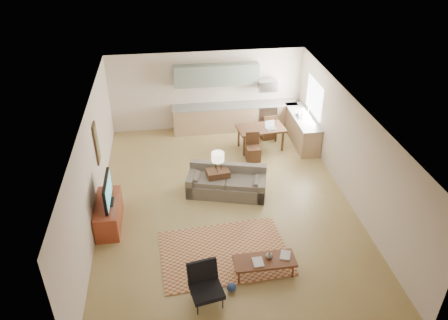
{
  "coord_description": "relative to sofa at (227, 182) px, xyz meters",
  "views": [
    {
      "loc": [
        -1.3,
        -9.2,
        7.0
      ],
      "look_at": [
        0.0,
        0.3,
        1.15
      ],
      "focal_mm": 35.0,
      "sensor_mm": 36.0,
      "label": 1
    }
  ],
  "objects": [
    {
      "name": "kitchen_range",
      "position": [
        1.91,
        3.76,
        0.07
      ],
      "size": [
        0.62,
        0.62,
        0.9
      ],
      "primitive_type": "cube",
      "color": "#A5A8AD",
      "rests_on": "ground"
    },
    {
      "name": "console_table",
      "position": [
        -0.22,
        0.11,
        -0.03
      ],
      "size": [
        0.64,
        0.47,
        0.7
      ],
      "primitive_type": null,
      "rotation": [
        0.0,
        0.0,
        0.12
      ],
      "color": "#3C2315",
      "rests_on": "floor"
    },
    {
      "name": "coffee_table",
      "position": [
        0.38,
        -3.04,
        -0.18
      ],
      "size": [
        1.34,
        0.55,
        0.4
      ],
      "primitive_type": null,
      "rotation": [
        0.0,
        0.0,
        0.02
      ],
      "color": "#4D2614",
      "rests_on": "floor"
    },
    {
      "name": "laptop",
      "position": [
        1.71,
        2.22,
        0.48
      ],
      "size": [
        0.35,
        0.28,
        0.23
      ],
      "primitive_type": null,
      "rotation": [
        0.0,
        0.0,
        0.17
      ],
      "color": "#A5A8AD",
      "rests_on": "dining_table"
    },
    {
      "name": "window_right",
      "position": [
        3.14,
        2.58,
        1.17
      ],
      "size": [
        0.02,
        1.4,
        1.05
      ],
      "primitive_type": "cube",
      "color": "white",
      "rests_on": "room"
    },
    {
      "name": "table_lamp",
      "position": [
        -0.22,
        0.11,
        0.6
      ],
      "size": [
        0.35,
        0.35,
        0.56
      ],
      "primitive_type": null,
      "rotation": [
        0.0,
        0.0,
        0.02
      ],
      "color": "beige",
      "rests_on": "console_table"
    },
    {
      "name": "dining_chair_near",
      "position": [
        1.05,
        1.64,
        0.06
      ],
      "size": [
        0.43,
        0.45,
        0.88
      ],
      "primitive_type": null,
      "rotation": [
        0.0,
        0.0,
        -0.02
      ],
      "color": "#3C2315",
      "rests_on": "floor"
    },
    {
      "name": "dining_chair_far",
      "position": [
        1.79,
        2.99,
        0.06
      ],
      "size": [
        0.49,
        0.51,
        0.88
      ],
      "primitive_type": null,
      "rotation": [
        0.0,
        0.0,
        3.31
      ],
      "color": "#3C2315",
      "rests_on": "floor"
    },
    {
      "name": "armchair",
      "position": [
        -0.92,
        -3.63,
        0.03
      ],
      "size": [
        0.84,
        0.84,
        0.82
      ],
      "primitive_type": null,
      "rotation": [
        0.0,
        0.0,
        0.18
      ],
      "color": "black",
      "rests_on": "floor"
    },
    {
      "name": "book_b",
      "position": [
        0.75,
        -2.93,
        0.03
      ],
      "size": [
        0.41,
        0.43,
        0.02
      ],
      "primitive_type": "imported",
      "rotation": [
        0.0,
        0.0,
        -0.36
      ],
      "color": "navy",
      "rests_on": "coffee_table"
    },
    {
      "name": "soap_bottle",
      "position": [
        2.74,
        2.68,
        0.63
      ],
      "size": [
        0.13,
        0.13,
        0.19
      ],
      "primitive_type": "imported",
      "rotation": [
        0.0,
        0.0,
        0.24
      ],
      "color": "beige",
      "rests_on": "kitchen_counter_right"
    },
    {
      "name": "wall_art_left",
      "position": [
        -3.3,
        0.48,
        1.17
      ],
      "size": [
        0.06,
        0.42,
        1.1
      ],
      "primitive_type": null,
      "color": "olive",
      "rests_on": "room"
    },
    {
      "name": "kitchen_microwave",
      "position": [
        1.91,
        3.78,
        1.17
      ],
      "size": [
        0.62,
        0.4,
        0.35
      ],
      "primitive_type": "cube",
      "color": "#A5A8AD",
      "rests_on": "room"
    },
    {
      "name": "tv",
      "position": [
        -2.98,
        -0.91,
        0.62
      ],
      "size": [
        0.11,
        1.11,
        0.67
      ],
      "primitive_type": null,
      "color": "black",
      "rests_on": "tv_credenza"
    },
    {
      "name": "upper_cabinets",
      "position": [
        0.21,
        3.91,
        1.57
      ],
      "size": [
        2.8,
        0.34,
        0.7
      ],
      "primitive_type": "cube",
      "color": "slate",
      "rests_on": "room"
    },
    {
      "name": "triptych",
      "position": [
        -0.19,
        4.05,
        1.37
      ],
      "size": [
        1.7,
        0.04,
        0.5
      ],
      "primitive_type": null,
      "color": "beige",
      "rests_on": "room"
    },
    {
      "name": "tv_credenza",
      "position": [
        -3.04,
        -0.91,
        -0.05
      ],
      "size": [
        0.55,
        1.44,
        0.67
      ],
      "primitive_type": null,
      "color": "maroon",
      "rests_on": "floor"
    },
    {
      "name": "sofa",
      "position": [
        0.0,
        0.0,
        0.0
      ],
      "size": [
        2.37,
        1.49,
        0.76
      ],
      "primitive_type": null,
      "rotation": [
        0.0,
        0.0,
        -0.26
      ],
      "color": "#5D5448",
      "rests_on": "floor"
    },
    {
      "name": "vase",
      "position": [
        0.49,
        -2.98,
        0.1
      ],
      "size": [
        0.22,
        0.22,
        0.16
      ],
      "primitive_type": "imported",
      "rotation": [
        0.0,
        0.0,
        -0.21
      ],
      "color": "black",
      "rests_on": "coffee_table"
    },
    {
      "name": "room",
      "position": [
        -0.09,
        -0.42,
        0.97
      ],
      "size": [
        9.0,
        9.0,
        9.0
      ],
      "color": "olive",
      "rests_on": "ground"
    },
    {
      "name": "kitchen_counter_right",
      "position": [
        2.84,
        2.58,
        0.08
      ],
      "size": [
        0.64,
        2.26,
        0.92
      ],
      "primitive_type": null,
      "color": "#A27F5B",
      "rests_on": "ground"
    },
    {
      "name": "rug",
      "position": [
        -0.38,
        -2.3,
        -0.37
      ],
      "size": [
        3.0,
        2.18,
        0.02
      ],
      "primitive_type": "cube",
      "rotation": [
        0.0,
        0.0,
        0.07
      ],
      "color": "brown",
      "rests_on": "floor"
    },
    {
      "name": "kitchen_counter_back",
      "position": [
        0.81,
        3.76,
        0.08
      ],
      "size": [
        4.26,
        0.64,
        0.92
      ],
      "primitive_type": null,
      "color": "#A27F5B",
      "rests_on": "ground"
    },
    {
      "name": "dining_table",
      "position": [
        1.42,
        2.32,
        -0.01
      ],
      "size": [
        1.54,
        0.99,
        0.74
      ],
      "primitive_type": null,
      "rotation": [
        0.0,
        0.0,
        0.11
      ],
      "color": "#3C2315",
      "rests_on": "floor"
    },
    {
      "name": "book_a",
      "position": [
        0.12,
        -3.1,
        0.03
      ],
      "size": [
        0.22,
        0.3,
        0.03
      ],
      "primitive_type": "imported",
      "rotation": [
        0.0,
        0.0,
        0.01
      ],
      "color": "maroon",
      "rests_on": "coffee_table"
    }
  ]
}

